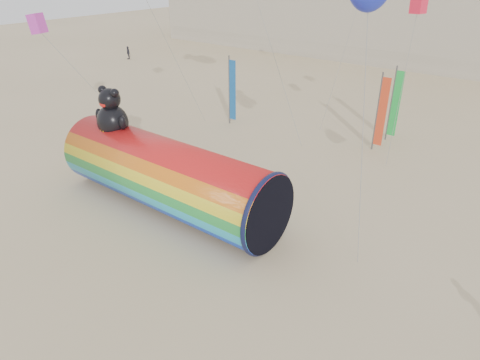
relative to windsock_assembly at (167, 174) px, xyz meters
The scene contains 3 objects.
ground 3.94m from the windsock_assembly, 10.28° to the right, with size 160.00×160.00×0.00m, color #CCB58C.
windsock_assembly is the anchor object (origin of this frame).
festival_banners 13.93m from the windsock_assembly, 81.69° to the left, with size 11.57×4.19×5.20m.
Camera 1 is at (11.09, -12.33, 11.40)m, focal length 32.00 mm.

